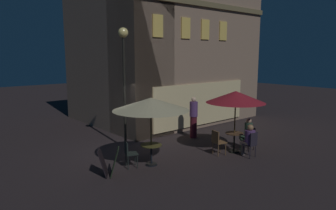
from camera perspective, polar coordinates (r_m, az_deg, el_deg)
The scene contains 15 objects.
ground_plane at distance 12.05m, azimuth -7.27°, elevation -8.70°, with size 60.00×60.00×0.00m, color #2A2223.
cafe_building at distance 16.41m, azimuth -1.88°, elevation 8.53°, with size 8.91×7.24×7.01m.
street_lamp_near_corner at distance 12.06m, azimuth -8.16°, elevation 8.25°, with size 0.38×0.38×4.72m.
menu_sandwich_board at distance 9.82m, azimuth -10.86°, elevation -10.29°, with size 0.83×0.81×0.85m.
cafe_table_0 at distance 10.53m, azimuth -3.10°, elevation -8.34°, with size 0.72×0.72×0.72m.
cafe_table_1 at distance 12.15m, azimuth 12.11°, elevation -6.09°, with size 0.67×0.67×0.76m.
patio_umbrella_0 at distance 10.17m, azimuth -3.18°, elevation 0.15°, with size 2.54×2.54×2.31m.
patio_umbrella_1 at distance 11.83m, azimuth 12.37°, elevation 1.43°, with size 2.22×2.22×2.36m.
cafe_chair_0 at distance 10.34m, azimuth -7.21°, elevation -8.55°, with size 0.50×0.50×0.90m.
cafe_chair_1 at distance 12.65m, azimuth 14.87°, elevation -5.58°, with size 0.48×0.48×0.88m.
cafe_chair_2 at distance 11.67m, azimuth 9.10°, elevation -6.44°, with size 0.51×0.51×0.93m.
cafe_chair_3 at distance 11.64m, azimuth 15.18°, elevation -6.69°, with size 0.41×0.41×0.95m.
patron_seated_0 at distance 12.51m, azimuth 14.41°, elevation -4.89°, with size 0.51×0.38×1.26m.
patron_seated_1 at distance 11.68m, azimuth 14.68°, elevation -5.95°, with size 0.39×0.56×1.21m.
patron_standing_2 at distance 13.89m, azimuth 4.73°, elevation -2.27°, with size 0.36×0.36×1.85m.
Camera 1 is at (-6.25, -9.62, 3.69)m, focal length 33.05 mm.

